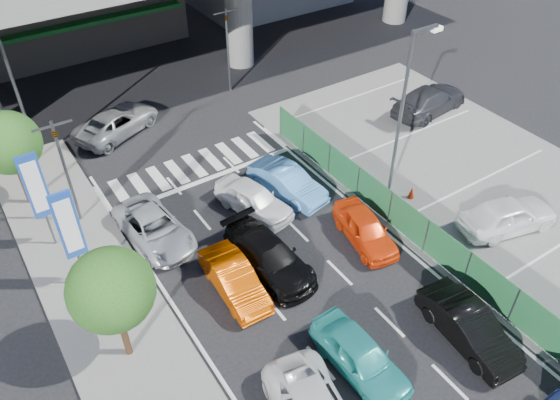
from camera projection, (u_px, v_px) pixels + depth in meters
ground at (356, 342)px, 19.65m from camera, size 120.00×120.00×0.00m
parking_lot at (510, 204)px, 25.60m from camera, size 12.00×28.00×0.06m
sidewalk_left at (130, 353)px, 19.22m from camera, size 4.00×30.00×0.12m
fence_run at (444, 251)px, 21.98m from camera, size 0.16×22.00×1.80m
traffic_light_left at (59, 148)px, 22.26m from camera, size 1.60×1.24×5.20m
traffic_light_right at (227, 30)px, 31.74m from camera, size 1.60×1.24×5.20m
street_lamp_right at (406, 102)px, 23.54m from camera, size 1.65×0.22×8.00m
street_lamp_left at (15, 74)px, 25.54m from camera, size 1.65×0.22×8.00m
signboard_near at (69, 228)px, 19.80m from camera, size 0.80×0.14×4.70m
signboard_far at (36, 189)px, 21.57m from camera, size 0.80×0.14×4.70m
tree_near at (111, 290)px, 17.11m from camera, size 2.80×2.80×4.80m
tree_far at (8, 143)px, 23.54m from camera, size 2.80×2.80×4.80m
taxi_teal_mid at (360, 356)px, 18.38m from camera, size 1.73×4.09×1.38m
hatch_black_mid_right at (469, 327)px, 19.32m from camera, size 1.84×4.31×1.38m
taxi_orange_left at (234, 279)px, 21.12m from camera, size 1.52×3.97×1.29m
sedan_black_mid at (269, 256)px, 22.04m from camera, size 2.26×4.88×1.38m
taxi_orange_right at (365, 229)px, 23.34m from camera, size 2.25×4.06×1.31m
wagon_silver_front_left at (154, 228)px, 23.42m from camera, size 2.54×4.77×1.27m
sedan_white_front_mid at (254, 199)px, 24.84m from camera, size 2.60×4.33×1.38m
kei_truck_front_right at (287, 182)px, 25.83m from camera, size 2.32×4.40×1.38m
crossing_wagon_silver at (117, 122)px, 29.99m from camera, size 5.55×4.21×1.40m
parked_sedan_white at (508, 215)px, 23.79m from camera, size 4.77×2.82×1.52m
parked_sedan_dgrey at (429, 100)px, 31.64m from camera, size 5.54×2.89×1.53m
traffic_cone at (411, 192)px, 25.73m from camera, size 0.39×0.39×0.62m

